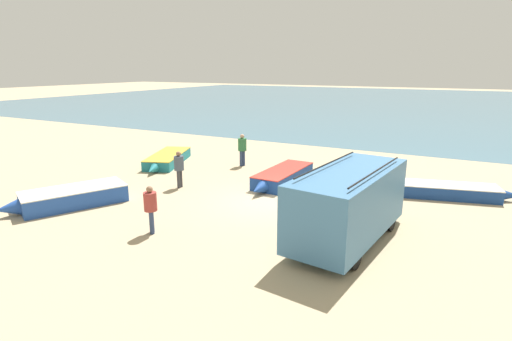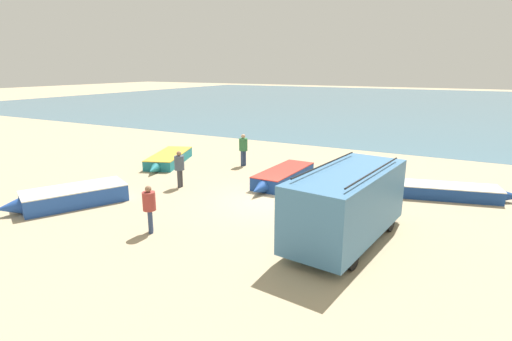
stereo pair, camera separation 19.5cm
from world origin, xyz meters
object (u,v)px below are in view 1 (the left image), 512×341
Objects in this scene: parked_van at (349,203)px; fishing_rowboat_1 at (70,197)px; fisherman_1 at (179,166)px; fishing_rowboat_0 at (282,177)px; fishing_rowboat_2 at (451,191)px; fisherman_2 at (242,147)px; fisherman_0 at (151,205)px; fishing_rowboat_3 at (167,159)px.

fishing_rowboat_1 is (-10.55, -1.86, -0.91)m from parked_van.
parked_van is at bearing 126.29° from fishing_rowboat_1.
fishing_rowboat_1 is at bearing 54.52° from fisherman_1.
fishing_rowboat_1 reaches higher than fishing_rowboat_0.
fishing_rowboat_2 is 10.54m from fisherman_2.
fisherman_0 is 5.14m from fisherman_1.
fisherman_2 is (-10.49, 0.73, 0.78)m from fishing_rowboat_2.
fisherman_2 is at bearing 55.10° from parked_van.
fishing_rowboat_3 reaches higher than fishing_rowboat_2.
fishing_rowboat_2 is at bearing -162.18° from fisherman_2.
fisherman_0 is (5.89, -7.82, 0.68)m from fishing_rowboat_3.
fisherman_1 is 4.91m from fisherman_2.
fishing_rowboat_1 is 7.36m from fishing_rowboat_3.
fishing_rowboat_2 is 3.05× the size of fisherman_0.
fishing_rowboat_0 is (-4.45, 4.91, -0.94)m from parked_van.
fisherman_2 is (-7.77, 7.00, -0.20)m from parked_van.
parked_van is 6.90m from fishing_rowboat_2.
fishing_rowboat_2 is (13.27, 8.13, -0.07)m from fishing_rowboat_1.
fisherman_2 reaches higher than fisherman_0.
parked_van is 6.69m from fishing_rowboat_0.
fisherman_1 is at bearing 25.32° from fishing_rowboat_3.
fishing_rowboat_1 is at bearing -11.94° from fishing_rowboat_3.
fishing_rowboat_3 is at bearing -91.76° from fishing_rowboat_0.
parked_van is 1.09× the size of fishing_rowboat_3.
fisherman_0 is 0.91× the size of fisherman_2.
fishing_rowboat_3 is 3.00× the size of fisherman_1.
fisherman_2 reaches higher than fishing_rowboat_2.
parked_van reaches higher than fishing_rowboat_3.
fishing_rowboat_1 is 2.77× the size of fisherman_1.
fishing_rowboat_1 is 4.63m from fisherman_1.
fisherman_0 is (-5.86, -2.43, -0.29)m from parked_van.
fishing_rowboat_1 reaches higher than fishing_rowboat_2.
fishing_rowboat_2 is at bearing -164.88° from fisherman_1.
fishing_rowboat_3 is (-14.46, -0.87, 0.01)m from fishing_rowboat_2.
fisherman_1 is at bearing 82.79° from parked_van.
fisherman_1 is at bearing 106.00° from fisherman_2.
fishing_rowboat_2 is at bearing 147.78° from fishing_rowboat_1.
fishing_rowboat_2 is at bearing 72.15° from fishing_rowboat_3.
fisherman_1 is (3.48, -3.29, 0.72)m from fishing_rowboat_3.
parked_van reaches higher than fisherman_0.
parked_van reaches higher than fisherman_2.
fishing_rowboat_0 is 7.49m from fisherman_0.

